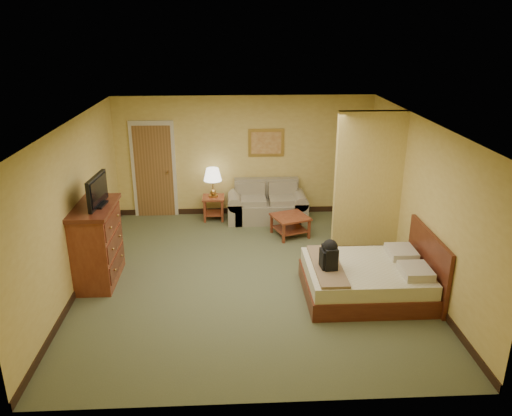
{
  "coord_description": "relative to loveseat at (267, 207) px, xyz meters",
  "views": [
    {
      "loc": [
        -0.3,
        -7.47,
        3.98
      ],
      "look_at": [
        0.13,
        0.6,
        1.0
      ],
      "focal_mm": 35.0,
      "sensor_mm": 36.0,
      "label": 1
    }
  ],
  "objects": [
    {
      "name": "coffee_table",
      "position": [
        0.39,
        -0.9,
        0.02
      ],
      "size": [
        0.83,
        0.83,
        0.42
      ],
      "rotation": [
        0.0,
        0.0,
        0.35
      ],
      "color": "maroon",
      "rests_on": "floor"
    },
    {
      "name": "side_table",
      "position": [
        -1.15,
        0.08,
        0.06
      ],
      "size": [
        0.47,
        0.47,
        0.51
      ],
      "color": "maroon",
      "rests_on": "floor"
    },
    {
      "name": "partition",
      "position": [
        1.68,
        -1.65,
        1.02
      ],
      "size": [
        1.2,
        0.15,
        2.6
      ],
      "primitive_type": "cube",
      "color": "#DCBF5E",
      "rests_on": "floor"
    },
    {
      "name": "floor",
      "position": [
        -0.47,
        -2.57,
        -0.28
      ],
      "size": [
        6.0,
        6.0,
        0.0
      ],
      "primitive_type": "plane",
      "color": "#565D3C",
      "rests_on": "ground"
    },
    {
      "name": "loveseat",
      "position": [
        0.0,
        0.0,
        0.0
      ],
      "size": [
        1.68,
        0.78,
        0.85
      ],
      "color": "gray",
      "rests_on": "floor"
    },
    {
      "name": "baseboard",
      "position": [
        -0.47,
        0.42,
        -0.22
      ],
      "size": [
        5.5,
        0.02,
        0.12
      ],
      "primitive_type": "cube",
      "color": "black",
      "rests_on": "floor"
    },
    {
      "name": "backpack",
      "position": [
        0.69,
        -3.38,
        0.49
      ],
      "size": [
        0.23,
        0.3,
        0.49
      ],
      "rotation": [
        0.0,
        0.0,
        0.1
      ],
      "color": "black",
      "rests_on": "bed"
    },
    {
      "name": "right_wall",
      "position": [
        2.28,
        -2.57,
        1.02
      ],
      "size": [
        0.02,
        6.0,
        2.6
      ],
      "primitive_type": "cube",
      "color": "#DCBF5E",
      "rests_on": "floor"
    },
    {
      "name": "tv",
      "position": [
        -2.84,
        -2.58,
        1.26
      ],
      "size": [
        0.23,
        0.8,
        0.49
      ],
      "rotation": [
        0.0,
        0.0,
        -0.08
      ],
      "color": "black",
      "rests_on": "dresser"
    },
    {
      "name": "bed",
      "position": [
        1.36,
        -3.28,
        0.0
      ],
      "size": [
        1.92,
        1.59,
        1.03
      ],
      "color": "#501E12",
      "rests_on": "floor"
    },
    {
      "name": "ceiling",
      "position": [
        -0.47,
        -2.57,
        2.32
      ],
      "size": [
        6.0,
        6.0,
        0.0
      ],
      "primitive_type": "plane",
      "rotation": [
        3.14,
        0.0,
        0.0
      ],
      "color": "white",
      "rests_on": "back_wall"
    },
    {
      "name": "back_wall",
      "position": [
        -0.47,
        0.43,
        1.02
      ],
      "size": [
        5.5,
        0.02,
        2.6
      ],
      "primitive_type": "cube",
      "color": "#DCBF5E",
      "rests_on": "floor"
    },
    {
      "name": "table_lamp",
      "position": [
        -1.15,
        0.08,
        0.71
      ],
      "size": [
        0.38,
        0.38,
        0.63
      ],
      "color": "#AF8640",
      "rests_on": "side_table"
    },
    {
      "name": "dresser",
      "position": [
        -2.94,
        -2.58,
        0.38
      ],
      "size": [
        0.64,
        1.23,
        1.31
      ],
      "color": "maroon",
      "rests_on": "floor"
    },
    {
      "name": "left_wall",
      "position": [
        -3.22,
        -2.57,
        1.02
      ],
      "size": [
        0.02,
        6.0,
        2.6
      ],
      "primitive_type": "cube",
      "color": "#DCBF5E",
      "rests_on": "floor"
    },
    {
      "name": "door",
      "position": [
        -2.42,
        0.39,
        0.76
      ],
      "size": [
        0.94,
        0.16,
        2.1
      ],
      "color": "beige",
      "rests_on": "floor"
    },
    {
      "name": "wall_picture",
      "position": [
        0.0,
        0.4,
        1.32
      ],
      "size": [
        0.77,
        0.04,
        0.6
      ],
      "color": "#B78E3F",
      "rests_on": "back_wall"
    }
  ]
}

